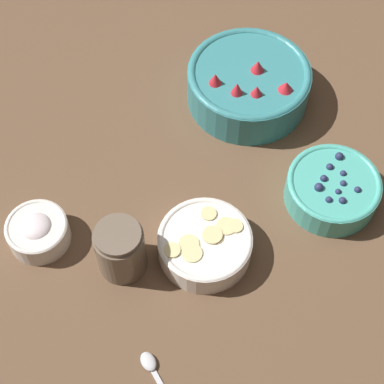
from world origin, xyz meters
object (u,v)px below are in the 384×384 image
Objects in this scene: bowl_strawberries at (249,83)px; bowl_cream at (38,231)px; bowl_blueberries at (333,188)px; jar_chocolate at (121,250)px; bowl_bananas at (205,243)px.

bowl_strawberries is 2.25× the size of bowl_cream.
bowl_blueberries is 1.56× the size of jar_chocolate.
bowl_blueberries is (0.07, 0.26, -0.01)m from bowl_strawberries.
bowl_cream is (0.48, -0.04, -0.02)m from bowl_strawberries.
jar_chocolate is (0.41, 0.09, 0.00)m from bowl_strawberries.
bowl_strawberries is at bearing -104.66° from bowl_blueberries.
jar_chocolate reaches higher than bowl_bananas.
bowl_bananas is (0.23, -0.08, -0.00)m from bowl_blueberries.
bowl_cream is at bearing -4.90° from bowl_strawberries.
bowl_cream is (0.18, -0.21, -0.00)m from bowl_bananas.
bowl_bananas is at bearing -19.78° from bowl_blueberries.
bowl_blueberries is at bearing 75.34° from bowl_strawberries.
jar_chocolate is at bearing 12.84° from bowl_strawberries.
bowl_blueberries reaches higher than bowl_bananas.
bowl_cream is at bearing -36.07° from bowl_blueberries.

